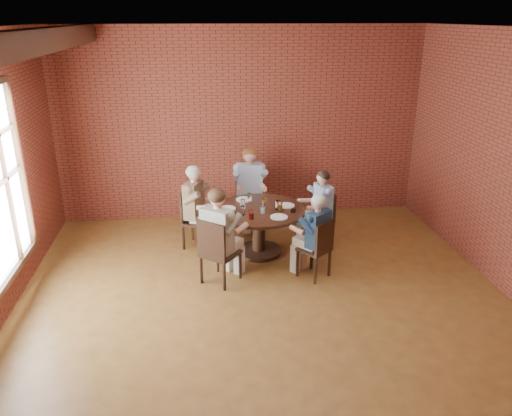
{
  "coord_description": "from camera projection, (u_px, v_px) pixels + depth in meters",
  "views": [
    {
      "loc": [
        -0.82,
        -5.29,
        3.53
      ],
      "look_at": [
        -0.04,
        1.0,
        1.07
      ],
      "focal_mm": 35.0,
      "sensor_mm": 36.0,
      "label": 1
    }
  ],
  "objects": [
    {
      "name": "chair_b",
      "position": [
        249.0,
        196.0,
        8.88
      ],
      "size": [
        0.46,
        0.46,
        0.97
      ],
      "rotation": [
        0.0,
        0.0,
        0.01
      ],
      "color": "black",
      "rests_on": "floor"
    },
    {
      "name": "floor",
      "position": [
        269.0,
        316.0,
        6.26
      ],
      "size": [
        7.0,
        7.0,
        0.0
      ],
      "primitive_type": "plane",
      "color": "brown",
      "rests_on": "ground"
    },
    {
      "name": "diner_c",
      "position": [
        197.0,
        207.0,
        7.93
      ],
      "size": [
        0.82,
        0.75,
        1.35
      ],
      "primitive_type": null,
      "rotation": [
        0.0,
        0.0,
        1.19
      ],
      "color": "brown",
      "rests_on": "floor"
    },
    {
      "name": "glass_c",
      "position": [
        250.0,
        198.0,
        7.93
      ],
      "size": [
        0.07,
        0.07,
        0.14
      ],
      "primitive_type": "cylinder",
      "color": "white",
      "rests_on": "dining_table"
    },
    {
      "name": "diner_e",
      "position": [
        315.0,
        237.0,
        7.0
      ],
      "size": [
        0.74,
        0.75,
        1.25
      ],
      "primitive_type": null,
      "rotation": [
        0.0,
        0.0,
        3.82
      ],
      "color": "#182C44",
      "rests_on": "floor"
    },
    {
      "name": "diner_b",
      "position": [
        250.0,
        188.0,
        8.73
      ],
      "size": [
        0.58,
        0.71,
        1.4
      ],
      "primitive_type": null,
      "rotation": [
        0.0,
        0.0,
        0.01
      ],
      "color": "#A0B2CC",
      "rests_on": "floor"
    },
    {
      "name": "dining_table",
      "position": [
        259.0,
        222.0,
        7.74
      ],
      "size": [
        1.42,
        1.42,
        0.75
      ],
      "color": "black",
      "rests_on": "floor"
    },
    {
      "name": "glass_h",
      "position": [
        280.0,
        206.0,
        7.59
      ],
      "size": [
        0.07,
        0.07,
        0.14
      ],
      "primitive_type": "cylinder",
      "color": "white",
      "rests_on": "dining_table"
    },
    {
      "name": "chair_a",
      "position": [
        323.0,
        216.0,
        8.08
      ],
      "size": [
        0.46,
        0.46,
        0.89
      ],
      "rotation": [
        0.0,
        0.0,
        -1.37
      ],
      "color": "black",
      "rests_on": "floor"
    },
    {
      "name": "glass_b",
      "position": [
        264.0,
        202.0,
        7.76
      ],
      "size": [
        0.07,
        0.07,
        0.14
      ],
      "primitive_type": "cylinder",
      "color": "white",
      "rests_on": "dining_table"
    },
    {
      "name": "glass_g",
      "position": [
        263.0,
        209.0,
        7.46
      ],
      "size": [
        0.07,
        0.07,
        0.14
      ],
      "primitive_type": "cylinder",
      "color": "white",
      "rests_on": "dining_table"
    },
    {
      "name": "glass_e",
      "position": [
        243.0,
        210.0,
        7.41
      ],
      "size": [
        0.07,
        0.07,
        0.14
      ],
      "primitive_type": "cylinder",
      "color": "white",
      "rests_on": "dining_table"
    },
    {
      "name": "plate_c",
      "position": [
        227.0,
        209.0,
        7.65
      ],
      "size": [
        0.26,
        0.26,
        0.01
      ],
      "primitive_type": "cylinder",
      "color": "white",
      "rests_on": "dining_table"
    },
    {
      "name": "chair_c",
      "position": [
        193.0,
        216.0,
        8.01
      ],
      "size": [
        0.57,
        0.57,
        0.95
      ],
      "rotation": [
        0.0,
        0.0,
        1.19
      ],
      "color": "black",
      "rests_on": "floor"
    },
    {
      "name": "plate_b",
      "position": [
        244.0,
        199.0,
        8.03
      ],
      "size": [
        0.26,
        0.26,
        0.01
      ],
      "primitive_type": "cylinder",
      "color": "white",
      "rests_on": "dining_table"
    },
    {
      "name": "chair_d",
      "position": [
        216.0,
        250.0,
        6.84
      ],
      "size": [
        0.64,
        0.64,
        0.97
      ],
      "rotation": [
        0.0,
        0.0,
        2.47
      ],
      "color": "black",
      "rests_on": "floor"
    },
    {
      "name": "ceiling_beam",
      "position": [
        21.0,
        44.0,
        4.8
      ],
      "size": [
        0.22,
        6.9,
        0.26
      ],
      "primitive_type": "cube",
      "color": "black",
      "rests_on": "ceiling"
    },
    {
      "name": "plate_d",
      "position": [
        279.0,
        217.0,
        7.33
      ],
      "size": [
        0.26,
        0.26,
        0.01
      ],
      "primitive_type": "cylinder",
      "color": "white",
      "rests_on": "dining_table"
    },
    {
      "name": "diner_d",
      "position": [
        220.0,
        236.0,
        6.85
      ],
      "size": [
        0.87,
        0.89,
        1.39
      ],
      "primitive_type": null,
      "rotation": [
        0.0,
        0.0,
        2.47
      ],
      "color": "tan",
      "rests_on": "floor"
    },
    {
      "name": "smartphone",
      "position": [
        293.0,
        211.0,
        7.57
      ],
      "size": [
        0.11,
        0.16,
        0.01
      ],
      "primitive_type": "cube",
      "rotation": [
        0.0,
        0.0,
        -0.27
      ],
      "color": "black",
      "rests_on": "dining_table"
    },
    {
      "name": "ceiling",
      "position": [
        272.0,
        29.0,
        5.03
      ],
      "size": [
        7.0,
        7.0,
        0.0
      ],
      "primitive_type": "plane",
      "rotation": [
        3.14,
        0.0,
        0.0
      ],
      "color": "white",
      "rests_on": "wall_back"
    },
    {
      "name": "chair_e",
      "position": [
        318.0,
        247.0,
        7.01
      ],
      "size": [
        0.54,
        0.54,
        0.89
      ],
      "rotation": [
        0.0,
        0.0,
        3.82
      ],
      "color": "black",
      "rests_on": "floor"
    },
    {
      "name": "plate_a",
      "position": [
        286.0,
        205.0,
        7.77
      ],
      "size": [
        0.26,
        0.26,
        0.01
      ],
      "primitive_type": "cylinder",
      "color": "white",
      "rests_on": "dining_table"
    },
    {
      "name": "glass_d",
      "position": [
        243.0,
        204.0,
        7.67
      ],
      "size": [
        0.07,
        0.07,
        0.14
      ],
      "primitive_type": "cylinder",
      "color": "white",
      "rests_on": "dining_table"
    },
    {
      "name": "wall_back",
      "position": [
        241.0,
        125.0,
        8.89
      ],
      "size": [
        7.0,
        0.0,
        7.0
      ],
      "primitive_type": "plane",
      "rotation": [
        1.57,
        0.0,
        0.0
      ],
      "color": "maroon",
      "rests_on": "ground"
    },
    {
      "name": "glass_f",
      "position": [
        251.0,
        215.0,
        7.25
      ],
      "size": [
        0.07,
        0.07,
        0.14
      ],
      "primitive_type": "cylinder",
      "color": "white",
      "rests_on": "dining_table"
    },
    {
      "name": "glass_a",
      "position": [
        278.0,
        205.0,
        7.63
      ],
      "size": [
        0.07,
        0.07,
        0.14
      ],
      "primitive_type": "cylinder",
      "color": "white",
      "rests_on": "dining_table"
    },
    {
      "name": "diner_a",
      "position": [
        320.0,
        209.0,
        8.01
      ],
      "size": [
        0.67,
        0.59,
        1.25
      ],
      "primitive_type": null,
      "rotation": [
        0.0,
        0.0,
        -1.37
      ],
      "color": "#3F63A5",
      "rests_on": "floor"
    }
  ]
}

